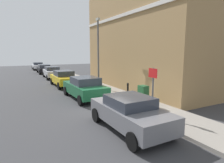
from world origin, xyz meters
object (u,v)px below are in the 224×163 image
Objects in this scene: car_white at (38,66)px; street_sign at (153,84)px; car_black at (44,69)px; bollard_near_cabinet at (128,90)px; car_green at (85,87)px; lamppost at (98,50)px; car_grey at (130,112)px; utility_cabinet at (143,96)px; car_silver at (52,72)px; car_yellow at (64,78)px.

street_sign is at bearing -175.65° from car_white.
bollard_near_cabinet is at bearing -172.13° from car_black.
lamppost is at bearing -43.81° from car_green.
bollard_near_cabinet is (2.33, -26.41, -0.00)m from car_white.
car_black is at bearing -0.90° from car_grey.
lamppost is at bearing 93.05° from bollard_near_cabinet.
utility_cabinet is 1.11× the size of bollard_near_cabinet.
utility_cabinet is (2.37, 2.18, -0.06)m from car_grey.
car_white is at bearing 94.52° from utility_cabinet.
car_silver reaches higher than bollard_near_cabinet.
lamppost is at bearing -147.65° from car_yellow.
car_black is 4.19× the size of bollard_near_cabinet.
car_yellow is 4.00× the size of bollard_near_cabinet.
lamppost is (2.11, -3.24, 2.55)m from car_yellow.
street_sign is (-0.75, -3.30, 0.96)m from bollard_near_cabinet.
bollard_near_cabinet is (2.23, -13.51, -0.04)m from car_silver.
street_sign reaches higher than car_grey.
car_yellow reaches higher than bollard_near_cabinet.
car_grey is 0.98× the size of car_white.
street_sign reaches higher than car_green.
car_silver reaches higher than car_white.
utility_cabinet is at bearing -93.28° from bollard_near_cabinet.
street_sign is at bearing -112.80° from utility_cabinet.
car_green is at bearing -178.53° from car_white.
car_silver is 16.90m from street_sign.
bollard_near_cabinet is at bearing -163.19° from car_yellow.
car_white is 28.24m from utility_cabinet.
car_silver is 4.12× the size of bollard_near_cabinet.
car_black is 19.75m from bollard_near_cabinet.
car_grey reaches higher than car_white.
utility_cabinet is at bearing -170.62° from car_silver.
car_grey is 4.64m from bollard_near_cabinet.
car_yellow is at bearing -0.10° from car_green.
car_black is 21.47m from utility_cabinet.
car_green reaches higher than car_grey.
car_silver is 1.86× the size of street_sign.
street_sign is (1.72, 0.63, 0.92)m from car_grey.
street_sign is 0.40× the size of lamppost.
car_yellow is 10.83m from street_sign.
car_black is (-0.01, 6.11, -0.05)m from car_silver.
car_silver is at bearing -178.57° from car_black.
car_green is 4.28m from utility_cabinet.
lamppost is (2.04, 2.19, 2.53)m from car_green.
utility_cabinet is at bearing -174.16° from car_white.
car_white is 29.77m from street_sign.
car_green is 0.99× the size of car_black.
car_green is 0.75× the size of lamppost.
car_black is 6.79m from car_white.
car_grey is at bearing -159.96° from street_sign.
car_yellow is at bearing -179.08° from car_black.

